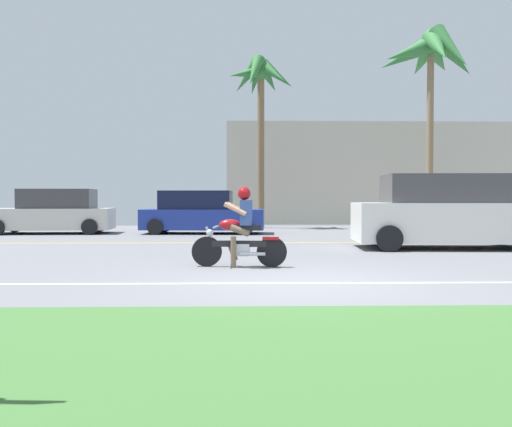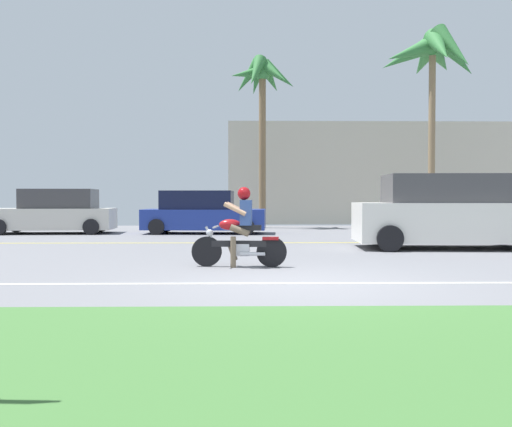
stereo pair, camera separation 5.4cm
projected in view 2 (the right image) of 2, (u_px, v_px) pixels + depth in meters
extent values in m
cube|color=slate|center=(286.00, 262.00, 11.71)|extent=(56.00, 30.00, 0.04)
cube|color=#3D6B33|center=(349.00, 354.00, 4.62)|extent=(56.00, 3.80, 0.06)
cube|color=silver|center=(301.00, 283.00, 8.63)|extent=(50.40, 0.12, 0.01)
cube|color=yellow|center=(275.00, 243.00, 16.41)|extent=(50.40, 0.12, 0.01)
cylinder|color=black|center=(207.00, 251.00, 10.77)|extent=(0.57, 0.14, 0.57)
cylinder|color=black|center=(272.00, 252.00, 10.67)|extent=(0.57, 0.14, 0.57)
cylinder|color=#B7BAC1|center=(212.00, 239.00, 10.75)|extent=(0.26, 0.07, 0.49)
cube|color=black|center=(239.00, 244.00, 10.71)|extent=(1.04, 0.19, 0.11)
cube|color=#B7BAC1|center=(242.00, 250.00, 10.71)|extent=(0.32, 0.22, 0.23)
ellipsoid|color=maroon|center=(230.00, 225.00, 10.72)|extent=(0.42, 0.23, 0.21)
cube|color=black|center=(249.00, 228.00, 10.69)|extent=(0.47, 0.25, 0.09)
cube|color=maroon|center=(271.00, 238.00, 10.66)|extent=(0.32, 0.18, 0.06)
cylinder|color=#B7BAC1|center=(216.00, 227.00, 10.74)|extent=(0.09, 0.59, 0.03)
sphere|color=#B7BAC1|center=(210.00, 233.00, 10.75)|extent=(0.13, 0.13, 0.13)
cylinder|color=#B7BAC1|center=(253.00, 254.00, 10.58)|extent=(0.48, 0.11, 0.07)
cube|color=#334C8C|center=(246.00, 213.00, 10.69)|extent=(0.24, 0.32, 0.47)
sphere|color=maroon|center=(244.00, 193.00, 10.68)|extent=(0.25, 0.25, 0.25)
cylinder|color=brown|center=(241.00, 230.00, 10.80)|extent=(0.39, 0.16, 0.24)
cylinder|color=brown|center=(239.00, 230.00, 10.61)|extent=(0.39, 0.16, 0.24)
cylinder|color=brown|center=(233.00, 252.00, 10.59)|extent=(0.11, 0.11, 0.58)
cylinder|color=brown|center=(233.00, 253.00, 10.84)|extent=(0.20, 0.12, 0.32)
cylinder|color=tan|center=(237.00, 209.00, 10.89)|extent=(0.43, 0.13, 0.27)
cylinder|color=tan|center=(235.00, 209.00, 10.51)|extent=(0.43, 0.13, 0.27)
cube|color=white|center=(449.00, 222.00, 14.61)|extent=(4.84, 2.22, 1.00)
cube|color=#444346|center=(453.00, 189.00, 14.58)|extent=(3.50, 1.87, 0.72)
cylinder|color=black|center=(502.00, 234.00, 15.54)|extent=(0.65, 0.25, 0.64)
cylinder|color=black|center=(376.00, 233.00, 15.66)|extent=(0.65, 0.25, 0.64)
cylinder|color=black|center=(390.00, 238.00, 13.70)|extent=(0.65, 0.25, 0.64)
cube|color=beige|center=(52.00, 219.00, 20.77)|extent=(4.48, 2.08, 0.76)
cube|color=#3B3A3D|center=(60.00, 199.00, 20.77)|extent=(2.63, 1.71, 0.70)
cylinder|color=black|center=(101.00, 224.00, 21.81)|extent=(0.57, 0.21, 0.56)
cylinder|color=black|center=(17.00, 225.00, 21.57)|extent=(0.57, 0.21, 0.56)
cylinder|color=black|center=(91.00, 227.00, 19.98)|extent=(0.57, 0.21, 0.56)
cube|color=navy|center=(205.00, 219.00, 20.76)|extent=(4.49, 1.98, 0.73)
cube|color=black|center=(197.00, 200.00, 20.75)|extent=(2.64, 1.63, 0.67)
cylinder|color=black|center=(156.00, 227.00, 19.96)|extent=(0.57, 0.21, 0.56)
cylinder|color=black|center=(247.00, 227.00, 19.84)|extent=(0.57, 0.21, 0.56)
cylinder|color=black|center=(166.00, 225.00, 21.69)|extent=(0.57, 0.21, 0.56)
cylinder|color=black|center=(249.00, 225.00, 21.56)|extent=(0.57, 0.21, 0.56)
cylinder|color=brown|center=(262.00, 150.00, 24.57)|extent=(0.30, 0.30, 6.74)
sphere|color=#337538|center=(262.00, 71.00, 24.48)|extent=(0.77, 0.77, 0.77)
cone|color=#337538|center=(279.00, 76.00, 24.55)|extent=(1.65, 0.68, 1.41)
cone|color=#337538|center=(270.00, 78.00, 25.11)|extent=(1.32, 1.69, 1.38)
cone|color=#337538|center=(257.00, 79.00, 25.16)|extent=(0.99, 1.57, 1.58)
cone|color=#337538|center=(248.00, 77.00, 24.86)|extent=(1.57, 1.28, 1.56)
cone|color=#337538|center=(248.00, 74.00, 24.15)|extent=(1.75, 1.27, 0.91)
cone|color=#337538|center=(256.00, 72.00, 23.83)|extent=(1.12, 1.57, 1.58)
cone|color=#337538|center=(274.00, 73.00, 23.97)|extent=(1.53, 1.60, 1.34)
cylinder|color=#846B4C|center=(432.00, 138.00, 24.37)|extent=(0.29, 0.29, 7.70)
sphere|color=#337538|center=(433.00, 48.00, 24.26)|extent=(0.74, 0.74, 0.74)
cone|color=#337538|center=(454.00, 55.00, 24.49)|extent=(2.38, 1.25, 2.18)
cone|color=#337538|center=(440.00, 59.00, 25.13)|extent=(2.10, 2.47, 1.42)
cone|color=#337538|center=(424.00, 60.00, 25.31)|extent=(0.90, 2.47, 1.62)
cone|color=#337538|center=(407.00, 56.00, 24.64)|extent=(2.58, 1.68, 1.66)
cone|color=#337538|center=(411.00, 52.00, 23.97)|extent=(2.59, 1.47, 1.55)
cone|color=#337538|center=(440.00, 47.00, 23.23)|extent=(0.90, 2.40, 1.99)
cone|color=#337538|center=(453.00, 48.00, 23.40)|extent=(1.85, 2.30, 2.25)
cube|color=beige|center=(411.00, 175.00, 29.78)|extent=(18.96, 4.00, 5.02)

